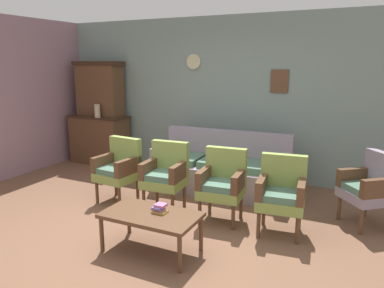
# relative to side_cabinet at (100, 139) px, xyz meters

# --- Properties ---
(ground_plane) EXTENTS (7.68, 7.68, 0.00)m
(ground_plane) POSITION_rel_side_cabinet_xyz_m (2.49, -2.25, -0.47)
(ground_plane) COLOR brown
(wall_back_with_decor) EXTENTS (6.40, 0.09, 2.70)m
(wall_back_with_decor) POSITION_rel_side_cabinet_xyz_m (2.49, 0.38, 0.89)
(wall_back_with_decor) COLOR gray
(wall_back_with_decor) RESTS_ON ground
(side_cabinet) EXTENTS (1.16, 0.55, 0.93)m
(side_cabinet) POSITION_rel_side_cabinet_xyz_m (0.00, 0.00, 0.00)
(side_cabinet) COLOR brown
(side_cabinet) RESTS_ON ground
(cabinet_upper_hutch) EXTENTS (0.99, 0.38, 1.03)m
(cabinet_upper_hutch) POSITION_rel_side_cabinet_xyz_m (0.00, 0.08, 0.98)
(cabinet_upper_hutch) COLOR brown
(cabinet_upper_hutch) RESTS_ON side_cabinet
(vase_on_cabinet) EXTENTS (0.11, 0.11, 0.25)m
(vase_on_cabinet) POSITION_rel_side_cabinet_xyz_m (0.14, -0.18, 0.59)
(vase_on_cabinet) COLOR tan
(vase_on_cabinet) RESTS_ON side_cabinet
(floral_couch) EXTENTS (2.05, 0.87, 0.90)m
(floral_couch) POSITION_rel_side_cabinet_xyz_m (2.76, -0.48, -0.14)
(floral_couch) COLOR gray
(floral_couch) RESTS_ON ground
(armchair_row_middle) EXTENTS (0.57, 0.54, 0.90)m
(armchair_row_middle) POSITION_rel_side_cabinet_xyz_m (1.61, -1.51, 0.03)
(armchair_row_middle) COLOR #849947
(armchair_row_middle) RESTS_ON ground
(armchair_near_cabinet) EXTENTS (0.55, 0.52, 0.90)m
(armchair_near_cabinet) POSITION_rel_side_cabinet_xyz_m (2.33, -1.45, 0.03)
(armchair_near_cabinet) COLOR #849947
(armchair_near_cabinet) RESTS_ON ground
(armchair_by_doorway) EXTENTS (0.56, 0.53, 0.90)m
(armchair_by_doorway) POSITION_rel_side_cabinet_xyz_m (3.16, -1.48, 0.03)
(armchair_by_doorway) COLOR #849947
(armchair_by_doorway) RESTS_ON ground
(armchair_near_couch_end) EXTENTS (0.57, 0.55, 0.90)m
(armchair_near_couch_end) POSITION_rel_side_cabinet_xyz_m (3.89, -1.50, 0.03)
(armchair_near_couch_end) COLOR #849947
(armchair_near_couch_end) RESTS_ON ground
(wingback_chair_by_fireplace) EXTENTS (0.71, 0.71, 0.90)m
(wingback_chair_by_fireplace) POSITION_rel_side_cabinet_xyz_m (4.80, -0.85, 0.03)
(wingback_chair_by_fireplace) COLOR gray
(wingback_chair_by_fireplace) RESTS_ON ground
(coffee_table) EXTENTS (1.00, 0.56, 0.42)m
(coffee_table) POSITION_rel_side_cabinet_xyz_m (2.78, -2.54, -0.09)
(coffee_table) COLOR brown
(coffee_table) RESTS_ON ground
(book_stack_on_table) EXTENTS (0.17, 0.12, 0.09)m
(book_stack_on_table) POSITION_rel_side_cabinet_xyz_m (2.85, -2.47, -0.00)
(book_stack_on_table) COLOR #C4903F
(book_stack_on_table) RESTS_ON coffee_table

